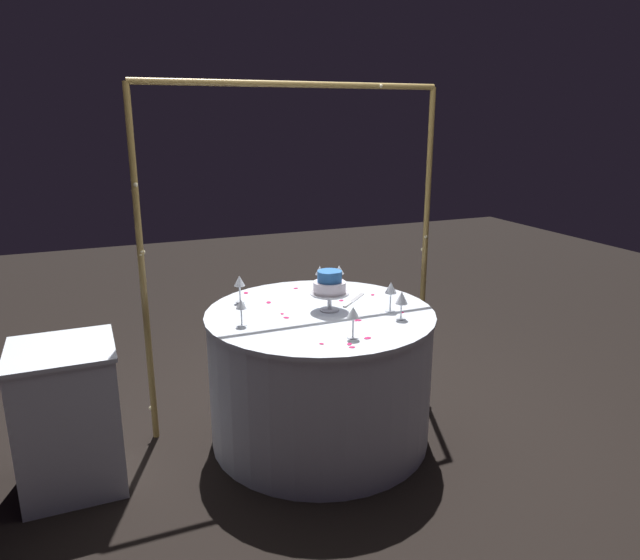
{
  "coord_description": "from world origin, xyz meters",
  "views": [
    {
      "loc": [
        -1.2,
        -2.89,
        1.87
      ],
      "look_at": [
        0.0,
        0.0,
        0.98
      ],
      "focal_mm": 32.64,
      "sensor_mm": 36.0,
      "label": 1
    }
  ],
  "objects_px": {
    "main_table": "(320,375)",
    "wine_glass_2": "(354,314)",
    "side_table": "(69,417)",
    "wine_glass_1": "(320,272)",
    "cake_knife": "(353,301)",
    "wine_glass_6": "(391,289)",
    "tiered_cake": "(329,285)",
    "wine_glass_4": "(241,306)",
    "wine_glass_0": "(402,299)",
    "wine_glass_5": "(239,282)",
    "wine_glass_3": "(339,271)",
    "decorative_arch": "(297,208)"
  },
  "relations": [
    {
      "from": "wine_glass_0",
      "to": "wine_glass_6",
      "type": "distance_m",
      "value": 0.14
    },
    {
      "from": "tiered_cake",
      "to": "wine_glass_0",
      "type": "xyz_separation_m",
      "value": [
        0.3,
        -0.29,
        -0.03
      ]
    },
    {
      "from": "side_table",
      "to": "decorative_arch",
      "type": "bearing_deg",
      "value": 12.72
    },
    {
      "from": "tiered_cake",
      "to": "wine_glass_4",
      "type": "relative_size",
      "value": 1.61
    },
    {
      "from": "decorative_arch",
      "to": "main_table",
      "type": "distance_m",
      "value": 1.01
    },
    {
      "from": "wine_glass_0",
      "to": "wine_glass_4",
      "type": "bearing_deg",
      "value": 164.17
    },
    {
      "from": "wine_glass_2",
      "to": "wine_glass_0",
      "type": "bearing_deg",
      "value": 22.45
    },
    {
      "from": "side_table",
      "to": "cake_knife",
      "type": "bearing_deg",
      "value": 1.41
    },
    {
      "from": "wine_glass_0",
      "to": "wine_glass_5",
      "type": "bearing_deg",
      "value": 139.59
    },
    {
      "from": "decorative_arch",
      "to": "wine_glass_5",
      "type": "height_order",
      "value": "decorative_arch"
    },
    {
      "from": "wine_glass_5",
      "to": "cake_knife",
      "type": "xyz_separation_m",
      "value": [
        0.62,
        -0.25,
        -0.12
      ]
    },
    {
      "from": "tiered_cake",
      "to": "cake_knife",
      "type": "height_order",
      "value": "tiered_cake"
    },
    {
      "from": "decorative_arch",
      "to": "wine_glass_1",
      "type": "xyz_separation_m",
      "value": [
        0.17,
        0.05,
        -0.43
      ]
    },
    {
      "from": "wine_glass_4",
      "to": "tiered_cake",
      "type": "bearing_deg",
      "value": 5.45
    },
    {
      "from": "main_table",
      "to": "wine_glass_5",
      "type": "relative_size",
      "value": 7.92
    },
    {
      "from": "main_table",
      "to": "side_table",
      "type": "distance_m",
      "value": 1.36
    },
    {
      "from": "decorative_arch",
      "to": "cake_knife",
      "type": "height_order",
      "value": "decorative_arch"
    },
    {
      "from": "wine_glass_5",
      "to": "wine_glass_6",
      "type": "relative_size",
      "value": 0.96
    },
    {
      "from": "tiered_cake",
      "to": "wine_glass_5",
      "type": "height_order",
      "value": "tiered_cake"
    },
    {
      "from": "cake_knife",
      "to": "wine_glass_1",
      "type": "bearing_deg",
      "value": 104.49
    },
    {
      "from": "wine_glass_4",
      "to": "wine_glass_5",
      "type": "bearing_deg",
      "value": 76.21
    },
    {
      "from": "side_table",
      "to": "wine_glass_1",
      "type": "relative_size",
      "value": 5.03
    },
    {
      "from": "decorative_arch",
      "to": "side_table",
      "type": "xyz_separation_m",
      "value": [
        -1.36,
        -0.31,
        -0.95
      ]
    },
    {
      "from": "wine_glass_2",
      "to": "wine_glass_4",
      "type": "bearing_deg",
      "value": 140.76
    },
    {
      "from": "side_table",
      "to": "main_table",
      "type": "bearing_deg",
      "value": -2.46
    },
    {
      "from": "decorative_arch",
      "to": "wine_glass_6",
      "type": "xyz_separation_m",
      "value": [
        0.37,
        -0.51,
        -0.41
      ]
    },
    {
      "from": "tiered_cake",
      "to": "cake_knife",
      "type": "distance_m",
      "value": 0.26
    },
    {
      "from": "wine_glass_0",
      "to": "wine_glass_5",
      "type": "relative_size",
      "value": 0.96
    },
    {
      "from": "wine_glass_1",
      "to": "cake_knife",
      "type": "relative_size",
      "value": 0.65
    },
    {
      "from": "wine_glass_2",
      "to": "wine_glass_6",
      "type": "bearing_deg",
      "value": 37.81
    },
    {
      "from": "wine_glass_2",
      "to": "wine_glass_3",
      "type": "height_order",
      "value": "wine_glass_2"
    },
    {
      "from": "tiered_cake",
      "to": "wine_glass_6",
      "type": "xyz_separation_m",
      "value": [
        0.32,
        -0.15,
        -0.02
      ]
    },
    {
      "from": "wine_glass_1",
      "to": "wine_glass_4",
      "type": "distance_m",
      "value": 0.79
    },
    {
      "from": "wine_glass_6",
      "to": "wine_glass_1",
      "type": "bearing_deg",
      "value": 110.08
    },
    {
      "from": "wine_glass_2",
      "to": "wine_glass_6",
      "type": "relative_size",
      "value": 0.95
    },
    {
      "from": "wine_glass_4",
      "to": "wine_glass_6",
      "type": "relative_size",
      "value": 0.84
    },
    {
      "from": "main_table",
      "to": "cake_knife",
      "type": "distance_m",
      "value": 0.48
    },
    {
      "from": "wine_glass_0",
      "to": "side_table",
      "type": "bearing_deg",
      "value": 168.86
    },
    {
      "from": "tiered_cake",
      "to": "wine_glass_3",
      "type": "bearing_deg",
      "value": 59.12
    },
    {
      "from": "tiered_cake",
      "to": "wine_glass_4",
      "type": "height_order",
      "value": "tiered_cake"
    },
    {
      "from": "wine_glass_2",
      "to": "wine_glass_6",
      "type": "distance_m",
      "value": 0.47
    },
    {
      "from": "side_table",
      "to": "wine_glass_4",
      "type": "distance_m",
      "value": 1.04
    },
    {
      "from": "wine_glass_4",
      "to": "cake_knife",
      "type": "height_order",
      "value": "wine_glass_4"
    },
    {
      "from": "main_table",
      "to": "cake_knife",
      "type": "relative_size",
      "value": 5.62
    },
    {
      "from": "tiered_cake",
      "to": "wine_glass_5",
      "type": "relative_size",
      "value": 1.42
    },
    {
      "from": "wine_glass_3",
      "to": "cake_knife",
      "type": "relative_size",
      "value": 0.59
    },
    {
      "from": "decorative_arch",
      "to": "side_table",
      "type": "relative_size",
      "value": 2.68
    },
    {
      "from": "main_table",
      "to": "wine_glass_2",
      "type": "xyz_separation_m",
      "value": [
        0.0,
        -0.43,
        0.52
      ]
    },
    {
      "from": "decorative_arch",
      "to": "wine_glass_5",
      "type": "relative_size",
      "value": 12.44
    },
    {
      "from": "main_table",
      "to": "wine_glass_4",
      "type": "xyz_separation_m",
      "value": [
        -0.47,
        -0.05,
        0.5
      ]
    }
  ]
}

